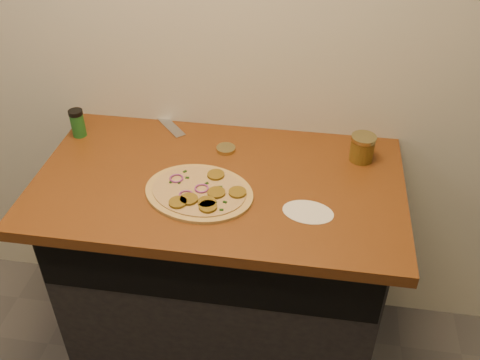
% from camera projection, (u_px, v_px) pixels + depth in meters
% --- Properties ---
extents(cabinet, '(1.10, 0.60, 0.86)m').
position_uv_depth(cabinet, '(223.00, 271.00, 2.05)').
color(cabinet, black).
rests_on(cabinet, ground).
extents(countertop, '(1.20, 0.70, 0.04)m').
position_uv_depth(countertop, '(219.00, 183.00, 1.76)').
color(countertop, brown).
rests_on(countertop, cabinet).
extents(pizza, '(0.41, 0.41, 0.02)m').
position_uv_depth(pizza, '(200.00, 192.00, 1.67)').
color(pizza, tan).
rests_on(pizza, countertop).
extents(chefs_knife, '(0.22, 0.25, 0.02)m').
position_uv_depth(chefs_knife, '(160.00, 115.00, 2.06)').
color(chefs_knife, '#B7BAC1').
rests_on(chefs_knife, countertop).
extents(mason_jar_lid, '(0.08, 0.08, 0.01)m').
position_uv_depth(mason_jar_lid, '(226.00, 149.00, 1.87)').
color(mason_jar_lid, tan).
rests_on(mason_jar_lid, countertop).
extents(salsa_jar, '(0.08, 0.08, 0.09)m').
position_uv_depth(salsa_jar, '(362.00, 148.00, 1.80)').
color(salsa_jar, maroon).
rests_on(salsa_jar, countertop).
extents(spice_shaker, '(0.05, 0.05, 0.10)m').
position_uv_depth(spice_shaker, '(78.00, 123.00, 1.92)').
color(spice_shaker, '#1C5A20').
rests_on(spice_shaker, countertop).
extents(flour_spill, '(0.18, 0.18, 0.00)m').
position_uv_depth(flour_spill, '(308.00, 212.00, 1.61)').
color(flour_spill, silver).
rests_on(flour_spill, countertop).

